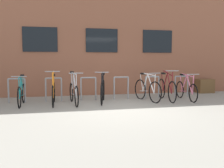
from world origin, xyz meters
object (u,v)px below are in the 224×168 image
object	(u,v)px
bicycle_silver	(74,92)
planter_box	(205,86)
bicycle_white	(147,90)
bicycle_pink	(186,90)
bicycle_maroon	(167,89)
bicycle_black	(103,91)
bicycle_teal	(22,94)
bicycle_orange	(54,92)

from	to	relation	value
bicycle_silver	planter_box	xyz separation A→B (m)	(5.78, 1.60, -0.08)
bicycle_white	planter_box	distance (m)	3.58
planter_box	bicycle_pink	bearing A→B (deg)	-138.06
bicycle_silver	bicycle_pink	xyz separation A→B (m)	(4.00, -0.00, -0.02)
bicycle_silver	bicycle_white	bearing A→B (deg)	1.72
bicycle_white	bicycle_maroon	world-z (taller)	bicycle_maroon
bicycle_black	bicycle_teal	xyz separation A→B (m)	(-2.60, 0.02, -0.03)
bicycle_white	bicycle_black	bearing A→B (deg)	178.59
bicycle_white	bicycle_maroon	size ratio (longest dim) A/B	0.92
bicycle_orange	bicycle_silver	bearing A→B (deg)	-8.57
bicycle_maroon	planter_box	world-z (taller)	bicycle_maroon
bicycle_orange	bicycle_maroon	xyz separation A→B (m)	(3.90, -0.04, 0.02)
bicycle_black	bicycle_maroon	bearing A→B (deg)	-1.59
bicycle_teal	bicycle_maroon	bearing A→B (deg)	-1.03
bicycle_pink	bicycle_teal	size ratio (longest dim) A/B	1.06
bicycle_black	bicycle_maroon	size ratio (longest dim) A/B	0.95
bicycle_orange	bicycle_maroon	distance (m)	3.90
bicycle_white	bicycle_black	xyz separation A→B (m)	(-1.58, 0.04, 0.00)
bicycle_black	bicycle_teal	bearing A→B (deg)	179.47
bicycle_teal	bicycle_orange	xyz separation A→B (m)	(0.99, -0.04, 0.02)
bicycle_black	planter_box	distance (m)	5.04
bicycle_pink	planter_box	distance (m)	2.40
bicycle_silver	planter_box	world-z (taller)	bicycle_silver
bicycle_orange	bicycle_teal	bearing A→B (deg)	177.50
bicycle_silver	bicycle_white	world-z (taller)	bicycle_silver
bicycle_white	bicycle_orange	size ratio (longest dim) A/B	0.94
planter_box	bicycle_white	bearing A→B (deg)	-154.75
planter_box	bicycle_maroon	bearing A→B (deg)	-148.42
bicycle_maroon	bicycle_orange	bearing A→B (deg)	179.34
bicycle_pink	bicycle_orange	xyz separation A→B (m)	(-4.64, 0.10, 0.02)
bicycle_pink	bicycle_black	bearing A→B (deg)	177.74
bicycle_white	bicycle_pink	bearing A→B (deg)	-3.19
bicycle_orange	bicycle_white	bearing A→B (deg)	-0.36
bicycle_pink	bicycle_black	distance (m)	3.03
bicycle_pink	bicycle_teal	distance (m)	5.63
bicycle_white	bicycle_teal	xyz separation A→B (m)	(-4.18, 0.06, -0.03)
bicycle_maroon	planter_box	bearing A→B (deg)	31.58
bicycle_teal	bicycle_black	bearing A→B (deg)	-0.53
bicycle_pink	bicycle_white	xyz separation A→B (m)	(-1.45, 0.08, 0.03)
bicycle_teal	bicycle_white	bearing A→B (deg)	-0.87
bicycle_orange	bicycle_black	bearing A→B (deg)	0.67
bicycle_silver	bicycle_teal	xyz separation A→B (m)	(-1.63, 0.14, -0.02)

